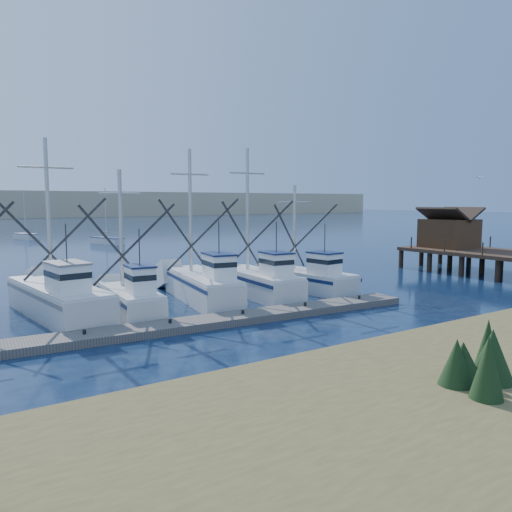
% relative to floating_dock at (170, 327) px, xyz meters
% --- Properties ---
extents(ground, '(500.00, 500.00, 0.00)m').
position_rel_floating_dock_xyz_m(ground, '(8.91, -5.50, -0.19)').
color(ground, '#0B1833').
rests_on(ground, ground).
extents(shore_bank, '(40.00, 10.00, 1.60)m').
position_rel_floating_dock_xyz_m(shore_bank, '(0.91, -15.50, 0.61)').
color(shore_bank, '#4C422D').
rests_on(shore_bank, ground).
extents(floating_dock, '(28.76, 3.50, 0.38)m').
position_rel_floating_dock_xyz_m(floating_dock, '(0.00, 0.00, 0.00)').
color(floating_dock, '#635E59').
rests_on(floating_dock, ground).
extents(timber_pier, '(7.00, 20.00, 8.00)m').
position_rel_floating_dock_xyz_m(timber_pier, '(30.41, 2.96, 2.38)').
color(timber_pier, black).
rests_on(timber_pier, ground).
extents(trawler_fleet, '(28.05, 9.88, 9.77)m').
position_rel_floating_dock_xyz_m(trawler_fleet, '(-0.39, 5.17, 0.79)').
color(trawler_fleet, silver).
rests_on(trawler_fleet, ground).
extents(sailboat_near, '(3.48, 6.36, 8.10)m').
position_rel_floating_dock_xyz_m(sailboat_near, '(12.02, 50.43, 0.30)').
color(sailboat_near, silver).
rests_on(sailboat_near, ground).
extents(sailboat_far, '(3.29, 5.73, 8.10)m').
position_rel_floating_dock_xyz_m(sailboat_far, '(3.55, 66.42, 0.31)').
color(sailboat_far, silver).
rests_on(sailboat_far, ground).
extents(flying_gull, '(0.94, 0.17, 0.17)m').
position_rel_floating_dock_xyz_m(flying_gull, '(27.96, 2.13, 7.96)').
color(flying_gull, white).
rests_on(flying_gull, ground).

